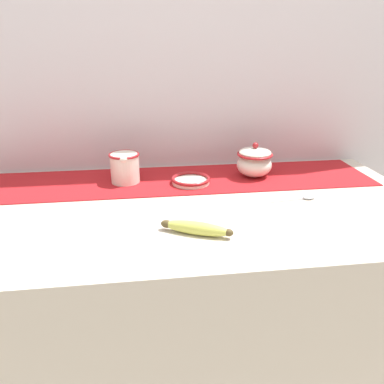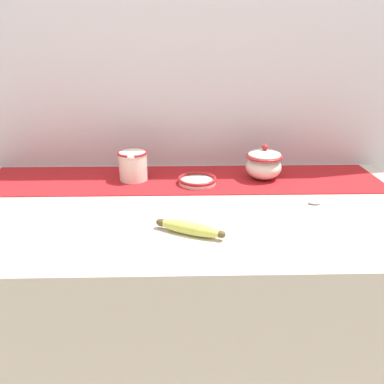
{
  "view_description": "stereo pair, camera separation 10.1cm",
  "coord_description": "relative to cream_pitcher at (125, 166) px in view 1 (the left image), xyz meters",
  "views": [
    {
      "loc": [
        -0.09,
        -0.96,
        1.35
      ],
      "look_at": [
        0.03,
        -0.03,
        0.97
      ],
      "focal_mm": 35.0,
      "sensor_mm": 36.0,
      "label": 1
    },
    {
      "loc": [
        0.01,
        -0.96,
        1.35
      ],
      "look_at": [
        0.03,
        -0.03,
        0.97
      ],
      "focal_mm": 35.0,
      "sensor_mm": 36.0,
      "label": 2
    }
  ],
  "objects": [
    {
      "name": "countertop",
      "position": [
        0.16,
        -0.2,
        -0.52
      ],
      "size": [
        1.42,
        0.7,
        0.92
      ],
      "primitive_type": "cube",
      "color": "beige",
      "rests_on": "ground_plane"
    },
    {
      "name": "back_wall",
      "position": [
        0.16,
        0.17,
        0.22
      ],
      "size": [
        2.22,
        0.04,
        2.4
      ],
      "primitive_type": "cube",
      "color": "silver",
      "rests_on": "ground_plane"
    },
    {
      "name": "table_runner",
      "position": [
        0.16,
        -0.0,
        -0.05
      ],
      "size": [
        1.3,
        0.28,
        0.0
      ],
      "primitive_type": "cube",
      "color": "#A8191E",
      "rests_on": "countertop"
    },
    {
      "name": "cream_pitcher",
      "position": [
        0.0,
        0.0,
        0.0
      ],
      "size": [
        0.1,
        0.11,
        0.1
      ],
      "color": "white",
      "rests_on": "countertop"
    },
    {
      "name": "sugar_bowl",
      "position": [
        0.43,
        -0.0,
        -0.0
      ],
      "size": [
        0.12,
        0.12,
        0.12
      ],
      "color": "white",
      "rests_on": "countertop"
    },
    {
      "name": "small_dish",
      "position": [
        0.21,
        -0.04,
        -0.04
      ],
      "size": [
        0.12,
        0.12,
        0.02
      ],
      "color": "white",
      "rests_on": "countertop"
    },
    {
      "name": "banana",
      "position": [
        0.18,
        -0.38,
        -0.04
      ],
      "size": [
        0.17,
        0.1,
        0.03
      ],
      "rotation": [
        0.0,
        0.0,
        -0.42
      ],
      "color": "#CCD156",
      "rests_on": "countertop"
    },
    {
      "name": "spoon",
      "position": [
        0.52,
        -0.21,
        -0.05
      ],
      "size": [
        0.15,
        0.03,
        0.01
      ],
      "rotation": [
        0.0,
        0.0,
        0.11
      ],
      "color": "silver",
      "rests_on": "countertop"
    }
  ]
}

